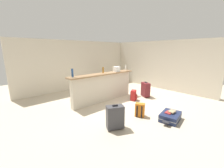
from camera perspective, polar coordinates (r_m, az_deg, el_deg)
ground_plane at (r=5.89m, az=3.42°, el=-7.00°), size 13.00×13.00×0.05m
wall_back at (r=8.00m, az=-12.41°, el=7.47°), size 6.60×0.10×2.50m
wall_right at (r=8.19m, az=17.19°, el=7.32°), size 0.10×6.00×2.50m
partition_half_wall at (r=5.76m, az=-3.35°, el=-1.55°), size 2.80×0.20×1.09m
bar_countertop at (r=5.64m, az=-3.43°, el=4.03°), size 2.96×0.40×0.05m
bottle_blue at (r=4.97m, az=-15.45°, el=4.27°), size 0.07×0.07×0.28m
bottle_amber at (r=5.69m, az=-3.55°, el=5.53°), size 0.06×0.06×0.23m
bottle_white at (r=6.50m, az=5.41°, el=6.50°), size 0.06×0.06×0.24m
grocery_bag at (r=6.05m, az=1.84°, el=5.95°), size 0.26×0.18×0.22m
dining_table at (r=7.56m, az=-0.59°, el=2.83°), size 1.10×0.80×0.74m
dining_chair_near_partition at (r=7.09m, az=1.81°, el=1.05°), size 0.47×0.47×0.93m
suitcase_flat_navy at (r=4.66m, az=22.13°, el=-11.91°), size 0.87×0.61×0.22m
suitcase_upright_maroon at (r=6.50m, az=13.14°, el=-2.11°), size 0.42×0.50×0.67m
backpack_red at (r=5.99m, az=8.58°, el=-4.50°), size 0.33×0.32×0.42m
backpack_orange at (r=4.61m, az=11.02°, el=-10.11°), size 0.32×0.33×0.42m
suitcase_upright_charcoal at (r=3.81m, az=1.23°, el=-12.96°), size 0.50×0.41×0.67m
book_stack at (r=4.61m, az=22.20°, el=-10.22°), size 0.31×0.23×0.06m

